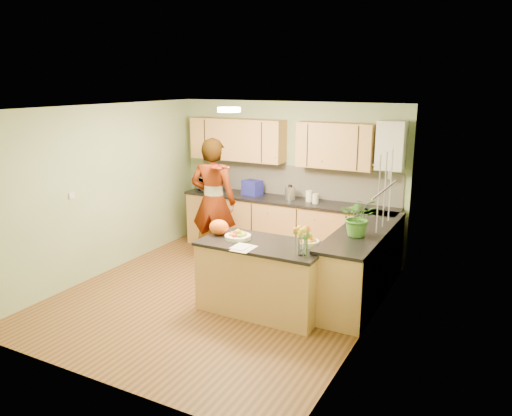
% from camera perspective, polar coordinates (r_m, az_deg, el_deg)
% --- Properties ---
extents(floor, '(4.50, 4.50, 0.00)m').
position_cam_1_polar(floor, '(6.88, -4.11, -9.91)').
color(floor, '#553118').
rests_on(floor, ground).
extents(ceiling, '(4.00, 4.50, 0.02)m').
position_cam_1_polar(ceiling, '(6.28, -4.53, 11.37)').
color(ceiling, silver).
rests_on(ceiling, wall_back).
extents(wall_back, '(4.00, 0.02, 2.50)m').
position_cam_1_polar(wall_back, '(8.42, 3.81, 3.55)').
color(wall_back, gray).
rests_on(wall_back, floor).
extents(wall_front, '(4.00, 0.02, 2.50)m').
position_cam_1_polar(wall_front, '(4.79, -18.70, -5.59)').
color(wall_front, gray).
rests_on(wall_front, floor).
extents(wall_left, '(0.02, 4.50, 2.50)m').
position_cam_1_polar(wall_left, '(7.69, -17.08, 1.92)').
color(wall_left, gray).
rests_on(wall_left, floor).
extents(wall_right, '(0.02, 4.50, 2.50)m').
position_cam_1_polar(wall_right, '(5.70, 13.04, -2.04)').
color(wall_right, gray).
rests_on(wall_right, floor).
extents(back_counter, '(3.64, 0.62, 0.94)m').
position_cam_1_polar(back_counter, '(8.29, 3.51, -2.15)').
color(back_counter, tan).
rests_on(back_counter, floor).
extents(right_counter, '(0.62, 2.24, 0.94)m').
position_cam_1_polar(right_counter, '(6.80, 12.07, -6.22)').
color(right_counter, tan).
rests_on(right_counter, floor).
extents(splashback, '(3.60, 0.02, 0.52)m').
position_cam_1_polar(splashback, '(8.37, 4.39, 3.14)').
color(splashback, beige).
rests_on(splashback, back_counter).
extents(upper_cabinets, '(3.20, 0.34, 0.70)m').
position_cam_1_polar(upper_cabinets, '(8.24, 2.27, 7.57)').
color(upper_cabinets, tan).
rests_on(upper_cabinets, wall_back).
extents(boiler, '(0.40, 0.30, 0.86)m').
position_cam_1_polar(boiler, '(7.64, 15.21, 6.90)').
color(boiler, silver).
rests_on(boiler, wall_back).
extents(window_right, '(0.01, 1.30, 1.05)m').
position_cam_1_polar(window_right, '(6.20, 14.56, 2.04)').
color(window_right, silver).
rests_on(window_right, wall_right).
extents(light_switch, '(0.02, 0.09, 0.09)m').
position_cam_1_polar(light_switch, '(7.27, -20.31, 1.36)').
color(light_switch, silver).
rests_on(light_switch, wall_left).
extents(ceiling_lamp, '(0.30, 0.30, 0.07)m').
position_cam_1_polar(ceiling_lamp, '(6.54, -3.10, 11.16)').
color(ceiling_lamp, '#FFEABF').
rests_on(ceiling_lamp, ceiling).
extents(peninsula_island, '(1.56, 0.80, 0.89)m').
position_cam_1_polar(peninsula_island, '(6.28, 0.76, -7.86)').
color(peninsula_island, tan).
rests_on(peninsula_island, floor).
extents(fruit_dish, '(0.33, 0.33, 0.11)m').
position_cam_1_polar(fruit_dish, '(6.27, -2.08, -3.12)').
color(fruit_dish, '#F5EAC4').
rests_on(fruit_dish, peninsula_island).
extents(orange_bowl, '(0.24, 0.24, 0.14)m').
position_cam_1_polar(orange_bowl, '(6.03, 6.10, -3.80)').
color(orange_bowl, '#F5EAC4').
rests_on(orange_bowl, peninsula_island).
extents(flower_vase, '(0.24, 0.24, 0.44)m').
position_cam_1_polar(flower_vase, '(5.64, 5.40, -2.55)').
color(flower_vase, silver).
rests_on(flower_vase, peninsula_island).
extents(orange_bag, '(0.33, 0.31, 0.20)m').
position_cam_1_polar(orange_bag, '(6.45, -4.26, -2.19)').
color(orange_bag, orange).
rests_on(orange_bag, peninsula_island).
extents(papers, '(0.22, 0.30, 0.01)m').
position_cam_1_polar(papers, '(5.92, -1.41, -4.61)').
color(papers, white).
rests_on(papers, peninsula_island).
extents(violinist, '(0.80, 0.60, 1.99)m').
position_cam_1_polar(violinist, '(7.79, -4.89, 0.74)').
color(violinist, '#E3AB8B').
rests_on(violinist, floor).
extents(violin, '(0.64, 0.56, 0.16)m').
position_cam_1_polar(violin, '(7.39, -4.59, 4.73)').
color(violin, '#520905').
rests_on(violin, violinist).
extents(microwave, '(0.57, 0.50, 0.27)m').
position_cam_1_polar(microwave, '(8.82, -5.38, 2.85)').
color(microwave, silver).
rests_on(microwave, back_counter).
extents(blue_box, '(0.35, 0.29, 0.25)m').
position_cam_1_polar(blue_box, '(8.45, -0.44, 2.34)').
color(blue_box, navy).
rests_on(blue_box, back_counter).
extents(kettle, '(0.16, 0.16, 0.29)m').
position_cam_1_polar(kettle, '(8.13, 3.92, 1.80)').
color(kettle, silver).
rests_on(kettle, back_counter).
extents(jar_cream, '(0.14, 0.14, 0.18)m').
position_cam_1_polar(jar_cream, '(8.03, 6.12, 1.36)').
color(jar_cream, '#F5EAC4').
rests_on(jar_cream, back_counter).
extents(jar_white, '(0.12, 0.12, 0.16)m').
position_cam_1_polar(jar_white, '(7.91, 6.82, 1.06)').
color(jar_white, silver).
rests_on(jar_white, back_counter).
extents(potted_plant, '(0.55, 0.51, 0.50)m').
position_cam_1_polar(potted_plant, '(6.30, 11.65, -0.99)').
color(potted_plant, '#407C29').
rests_on(potted_plant, right_counter).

